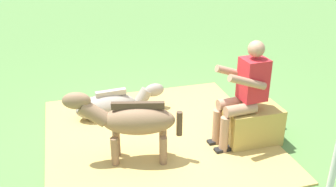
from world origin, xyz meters
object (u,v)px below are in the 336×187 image
(pony_lying, at_px, (113,105))
(soda_bottle, at_px, (280,120))
(person_seated, at_px, (244,90))
(pony_standing, at_px, (131,121))
(hay_bale, at_px, (252,125))

(pony_lying, xyz_separation_m, soda_bottle, (-2.16, 0.98, -0.06))
(person_seated, distance_m, pony_lying, 1.96)
(person_seated, xyz_separation_m, soda_bottle, (-0.72, -0.23, -0.63))
(pony_standing, height_order, soda_bottle, pony_standing)
(pony_lying, bearing_deg, pony_standing, 92.09)
(person_seated, bearing_deg, hay_bale, -177.46)
(person_seated, height_order, soda_bottle, person_seated)
(person_seated, distance_m, pony_standing, 1.41)
(pony_standing, distance_m, soda_bottle, 2.16)
(pony_lying, bearing_deg, hay_bale, 143.14)
(hay_bale, distance_m, person_seated, 0.54)
(pony_standing, bearing_deg, person_seated, 179.29)
(person_seated, distance_m, soda_bottle, 0.98)
(hay_bale, bearing_deg, pony_standing, -0.36)
(hay_bale, bearing_deg, pony_lying, -36.86)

